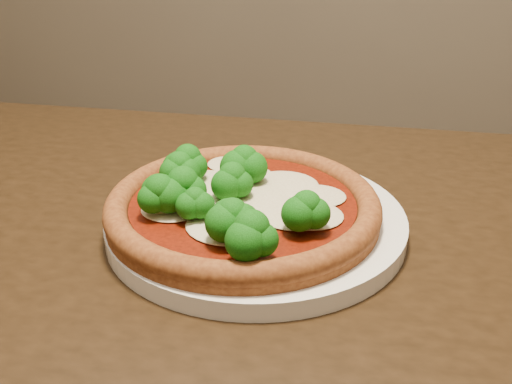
# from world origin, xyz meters

# --- Properties ---
(dining_table) EXTENTS (1.25, 0.83, 0.75)m
(dining_table) POSITION_xyz_m (0.19, -0.14, 0.65)
(dining_table) COLOR black
(dining_table) RESTS_ON floor
(plate) EXTENTS (0.29, 0.29, 0.02)m
(plate) POSITION_xyz_m (0.19, -0.10, 0.76)
(plate) COLOR white
(plate) RESTS_ON dining_table
(pizza) EXTENTS (0.26, 0.26, 0.06)m
(pizza) POSITION_xyz_m (0.17, -0.11, 0.79)
(pizza) COLOR brown
(pizza) RESTS_ON plate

